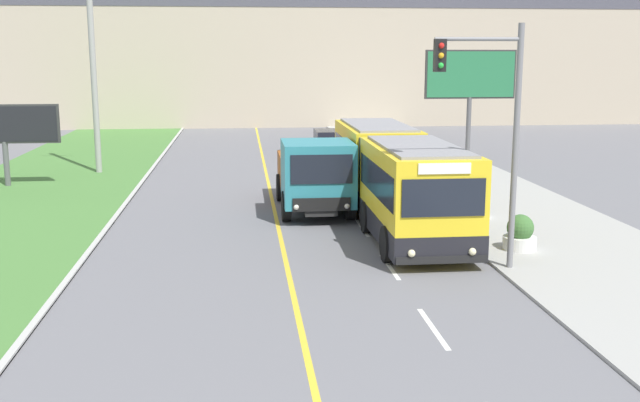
% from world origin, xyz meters
% --- Properties ---
extents(city_bus, '(2.64, 12.54, 3.03)m').
position_xyz_m(city_bus, '(3.96, 17.84, 1.54)').
color(city_bus, yellow).
rests_on(city_bus, ground_plane).
extents(dump_truck, '(2.50, 6.42, 2.68)m').
position_xyz_m(dump_truck, '(1.43, 19.28, 1.36)').
color(dump_truck, black).
rests_on(dump_truck, ground_plane).
extents(car_distant, '(1.80, 4.30, 1.45)m').
position_xyz_m(car_distant, '(3.72, 34.59, 0.69)').
color(car_distant, maroon).
rests_on(car_distant, ground_plane).
extents(utility_pole_far, '(1.80, 0.28, 11.78)m').
position_xyz_m(utility_pole_far, '(-8.00, 29.86, 5.94)').
color(utility_pole_far, '#9E9E99').
rests_on(utility_pole_far, ground_plane).
extents(traffic_light_mast, '(2.28, 0.32, 6.39)m').
position_xyz_m(traffic_light_mast, '(5.23, 11.79, 4.04)').
color(traffic_light_mast, slate).
rests_on(traffic_light_mast, ground_plane).
extents(billboard_large, '(4.67, 0.24, 5.83)m').
position_xyz_m(billboard_large, '(10.47, 30.72, 4.39)').
color(billboard_large, '#59595B').
rests_on(billboard_large, ground_plane).
extents(billboard_small, '(4.65, 0.24, 3.52)m').
position_xyz_m(billboard_small, '(-11.24, 26.44, 2.59)').
color(billboard_small, '#59595B').
rests_on(billboard_small, ground_plane).
extents(planter_round_near, '(0.96, 0.96, 1.03)m').
position_xyz_m(planter_round_near, '(6.77, 13.52, 0.53)').
color(planter_round_near, silver).
rests_on(planter_round_near, sidewalk_right).
extents(planter_round_second, '(0.97, 0.97, 1.03)m').
position_xyz_m(planter_round_second, '(6.87, 17.97, 0.53)').
color(planter_round_second, silver).
rests_on(planter_round_second, sidewalk_right).
extents(planter_round_third, '(0.91, 0.91, 1.03)m').
position_xyz_m(planter_round_third, '(6.89, 22.42, 0.53)').
color(planter_round_third, silver).
rests_on(planter_round_third, sidewalk_right).
extents(planter_round_far, '(0.86, 0.86, 1.01)m').
position_xyz_m(planter_round_far, '(6.67, 26.87, 0.52)').
color(planter_round_far, silver).
rests_on(planter_round_far, sidewalk_right).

